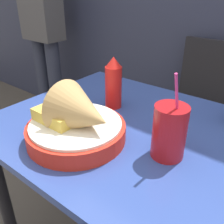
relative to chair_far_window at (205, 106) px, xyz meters
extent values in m
cube|color=#334C9E|center=(-0.01, -0.74, 0.20)|extent=(0.91, 0.72, 0.02)
cylinder|color=black|center=(-0.40, -1.05, -0.17)|extent=(0.05, 0.05, 0.71)
cylinder|color=black|center=(-0.40, -0.44, -0.17)|extent=(0.05, 0.05, 0.71)
cylinder|color=black|center=(-0.18, -0.27, -0.30)|extent=(0.03, 0.03, 0.44)
cylinder|color=black|center=(0.18, -0.27, -0.30)|extent=(0.03, 0.03, 0.44)
cylinder|color=black|center=(-0.18, 0.09, -0.30)|extent=(0.03, 0.03, 0.44)
cube|color=black|center=(0.00, -0.09, -0.07)|extent=(0.40, 0.40, 0.02)
cube|color=black|center=(0.00, 0.09, 0.14)|extent=(0.40, 0.03, 0.42)
cylinder|color=red|center=(-0.10, -0.91, 0.23)|extent=(0.29, 0.29, 0.05)
cylinder|color=white|center=(-0.10, -0.91, 0.26)|extent=(0.27, 0.27, 0.01)
cone|color=tan|center=(-0.06, -0.91, 0.31)|extent=(0.16, 0.16, 0.16)
cube|color=#E5C14C|center=(-0.15, -0.92, 0.28)|extent=(0.13, 0.11, 0.04)
cylinder|color=red|center=(-0.15, -0.66, 0.29)|extent=(0.06, 0.06, 0.16)
cone|color=red|center=(-0.15, -0.66, 0.38)|extent=(0.06, 0.06, 0.04)
cylinder|color=red|center=(0.15, -0.81, 0.28)|extent=(0.09, 0.09, 0.15)
cylinder|color=black|center=(0.15, -0.81, 0.27)|extent=(0.08, 0.08, 0.12)
cylinder|color=#EA3884|center=(0.16, -0.81, 0.35)|extent=(0.01, 0.08, 0.21)
cylinder|color=#2D3347|center=(-1.37, -0.10, -0.15)|extent=(0.11, 0.11, 0.75)
cylinder|color=#2D3347|center=(-1.21, -0.10, -0.15)|extent=(0.11, 0.11, 0.75)
camera|label=1|loc=(0.38, -1.34, 0.63)|focal=40.00mm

